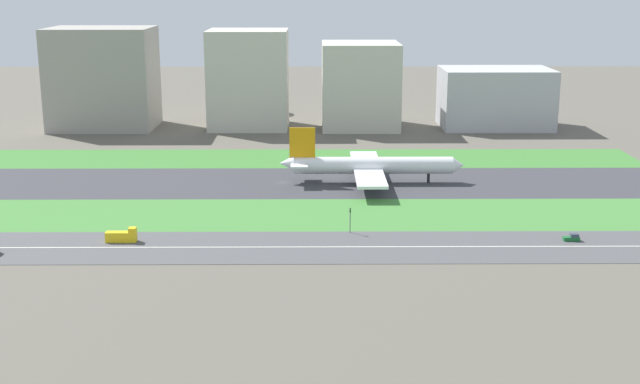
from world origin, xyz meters
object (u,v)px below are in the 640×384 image
object	(u,v)px
car_1	(572,238)
traffic_light	(350,218)
hangar_building	(249,79)
airliner	(369,166)
cargo_warehouse	(495,98)
fuel_tank_west	(253,99)
truck_1	(122,236)
office_tower	(360,85)
terminal_building	(103,78)

from	to	relation	value
car_1	traffic_light	size ratio (longest dim) A/B	0.61
hangar_building	airliner	bearing A→B (deg)	-66.10
hangar_building	cargo_warehouse	size ratio (longest dim) A/B	0.89
fuel_tank_west	traffic_light	bearing A→B (deg)	-78.87
truck_1	office_tower	size ratio (longest dim) A/B	0.21
car_1	terminal_building	distance (m)	251.46
airliner	cargo_warehouse	world-z (taller)	cargo_warehouse
traffic_light	cargo_warehouse	size ratio (longest dim) A/B	0.14
airliner	terminal_building	distance (m)	166.53
fuel_tank_west	airliner	bearing A→B (deg)	-71.86
hangar_building	office_tower	bearing A→B (deg)	0.00
terminal_building	hangar_building	distance (m)	69.59
airliner	car_1	xyz separation A→B (m)	(51.90, -68.00, -5.31)
fuel_tank_west	truck_1	bearing A→B (deg)	-95.00
airliner	truck_1	world-z (taller)	airliner
terminal_building	office_tower	size ratio (longest dim) A/B	1.19
airliner	hangar_building	bearing A→B (deg)	113.90
airliner	office_tower	bearing A→B (deg)	88.48
hangar_building	fuel_tank_west	world-z (taller)	hangar_building
airliner	car_1	distance (m)	85.71
cargo_warehouse	car_1	bearing A→B (deg)	-95.18
traffic_light	terminal_building	world-z (taller)	terminal_building
cargo_warehouse	terminal_building	bearing A→B (deg)	180.00
truck_1	traffic_light	distance (m)	63.49
traffic_light	hangar_building	bearing A→B (deg)	103.41
cargo_warehouse	fuel_tank_west	world-z (taller)	cargo_warehouse
terminal_building	fuel_tank_west	world-z (taller)	terminal_building
car_1	fuel_tank_west	distance (m)	249.77
truck_1	hangar_building	distance (m)	184.53
terminal_building	office_tower	bearing A→B (deg)	0.00
office_tower	cargo_warehouse	xyz separation A→B (m)	(65.36, 0.00, -6.14)
car_1	cargo_warehouse	world-z (taller)	cargo_warehouse
traffic_light	hangar_building	xyz separation A→B (m)	(-41.50, 174.01, 19.01)
traffic_light	fuel_tank_west	xyz separation A→B (m)	(-43.09, 219.01, 3.06)
terminal_building	cargo_warehouse	size ratio (longest dim) A/B	0.93
terminal_building	cargo_warehouse	xyz separation A→B (m)	(188.49, 0.00, -9.72)
truck_1	terminal_building	size ratio (longest dim) A/B	0.17
airliner	traffic_light	bearing A→B (deg)	-98.55
hangar_building	office_tower	size ratio (longest dim) A/B	1.15
fuel_tank_west	car_1	bearing A→B (deg)	-65.38
office_tower	cargo_warehouse	size ratio (longest dim) A/B	0.78
car_1	traffic_light	bearing A→B (deg)	172.52
office_tower	truck_1	bearing A→B (deg)	-112.39
car_1	office_tower	distance (m)	189.44
traffic_light	office_tower	size ratio (longest dim) A/B	0.18
hangar_building	fuel_tank_west	xyz separation A→B (m)	(-1.59, 45.00, -15.95)
traffic_light	cargo_warehouse	xyz separation A→B (m)	(77.41, 174.01, 9.84)
traffic_light	terminal_building	xyz separation A→B (m)	(-111.08, 174.01, 19.56)
traffic_light	terminal_building	bearing A→B (deg)	122.55
cargo_warehouse	truck_1	bearing A→B (deg)	-127.63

